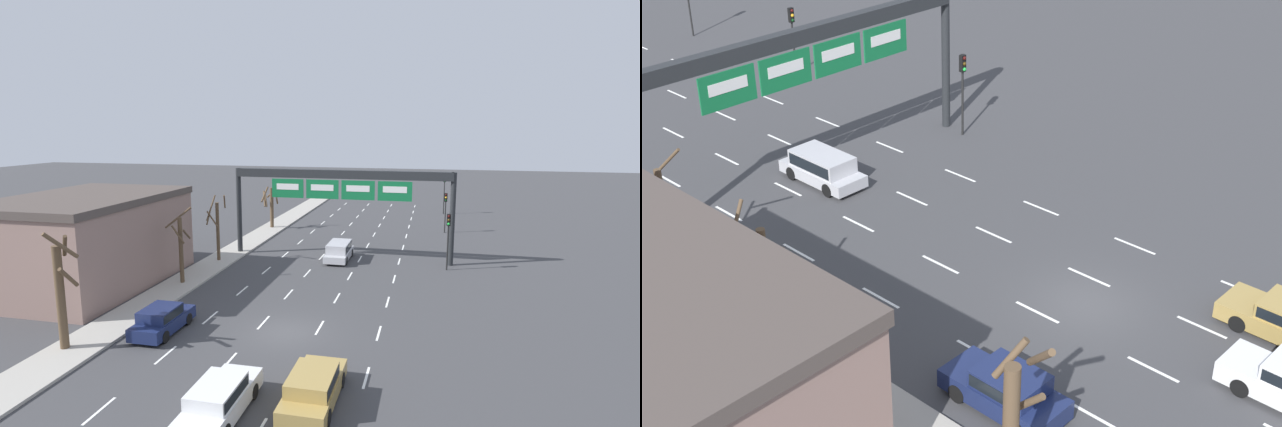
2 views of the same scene
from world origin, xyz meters
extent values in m
plane|color=#3D3D3F|center=(0.00, 0.00, 0.00)|extent=(220.00, 220.00, 0.00)
cube|color=#A8A399|center=(-9.65, 0.00, 0.07)|extent=(2.80, 110.00, 0.15)
cube|color=white|center=(-4.95, -9.00, 0.01)|extent=(0.12, 2.00, 0.01)
cube|color=white|center=(-4.95, -4.00, 0.01)|extent=(0.12, 2.00, 0.01)
cube|color=white|center=(-4.95, 1.00, 0.01)|extent=(0.12, 2.00, 0.01)
cube|color=white|center=(-4.95, 6.00, 0.01)|extent=(0.12, 2.00, 0.01)
cube|color=white|center=(-4.95, 11.00, 0.01)|extent=(0.12, 2.00, 0.01)
cube|color=white|center=(-4.95, 16.00, 0.01)|extent=(0.12, 2.00, 0.01)
cube|color=white|center=(-4.95, 21.00, 0.01)|extent=(0.12, 2.00, 0.01)
cube|color=white|center=(-4.95, 26.00, 0.01)|extent=(0.12, 2.00, 0.01)
cube|color=white|center=(-4.95, 31.00, 0.01)|extent=(0.12, 2.00, 0.01)
cube|color=white|center=(-4.95, 36.00, 0.01)|extent=(0.12, 2.00, 0.01)
cube|color=white|center=(-4.95, 41.00, 0.01)|extent=(0.12, 2.00, 0.01)
cube|color=white|center=(-4.95, 46.00, 0.01)|extent=(0.12, 2.00, 0.01)
cube|color=white|center=(-1.65, -9.00, 0.01)|extent=(0.12, 2.00, 0.01)
cube|color=white|center=(-1.65, -4.00, 0.01)|extent=(0.12, 2.00, 0.01)
cube|color=white|center=(-1.65, 1.00, 0.01)|extent=(0.12, 2.00, 0.01)
cube|color=white|center=(-1.65, 6.00, 0.01)|extent=(0.12, 2.00, 0.01)
cube|color=white|center=(-1.65, 11.00, 0.01)|extent=(0.12, 2.00, 0.01)
cube|color=white|center=(-1.65, 16.00, 0.01)|extent=(0.12, 2.00, 0.01)
cube|color=white|center=(-1.65, 21.00, 0.01)|extent=(0.12, 2.00, 0.01)
cube|color=white|center=(-1.65, 26.00, 0.01)|extent=(0.12, 2.00, 0.01)
cube|color=white|center=(-1.65, 31.00, 0.01)|extent=(0.12, 2.00, 0.01)
cube|color=white|center=(-1.65, 36.00, 0.01)|extent=(0.12, 2.00, 0.01)
cube|color=white|center=(-1.65, 41.00, 0.01)|extent=(0.12, 2.00, 0.01)
cube|color=white|center=(-1.65, 46.00, 0.01)|extent=(0.12, 2.00, 0.01)
cube|color=white|center=(1.65, -4.00, 0.01)|extent=(0.12, 2.00, 0.01)
cube|color=white|center=(1.65, 1.00, 0.01)|extent=(0.12, 2.00, 0.01)
cube|color=white|center=(1.65, 6.00, 0.01)|extent=(0.12, 2.00, 0.01)
cube|color=white|center=(1.65, 11.00, 0.01)|extent=(0.12, 2.00, 0.01)
cube|color=white|center=(1.65, 16.00, 0.01)|extent=(0.12, 2.00, 0.01)
cube|color=white|center=(1.65, 21.00, 0.01)|extent=(0.12, 2.00, 0.01)
cube|color=white|center=(1.65, 26.00, 0.01)|extent=(0.12, 2.00, 0.01)
cube|color=white|center=(1.65, 31.00, 0.01)|extent=(0.12, 2.00, 0.01)
cube|color=white|center=(1.65, 36.00, 0.01)|extent=(0.12, 2.00, 0.01)
cube|color=white|center=(1.65, 41.00, 0.01)|extent=(0.12, 2.00, 0.01)
cube|color=white|center=(1.65, 46.00, 0.01)|extent=(0.12, 2.00, 0.01)
cube|color=white|center=(4.95, -4.00, 0.01)|extent=(0.12, 2.00, 0.01)
cube|color=white|center=(4.95, 1.00, 0.01)|extent=(0.12, 2.00, 0.01)
cube|color=white|center=(4.95, 6.00, 0.01)|extent=(0.12, 2.00, 0.01)
cube|color=white|center=(4.95, 11.00, 0.01)|extent=(0.12, 2.00, 0.01)
cube|color=white|center=(4.95, 16.00, 0.01)|extent=(0.12, 2.00, 0.01)
cube|color=white|center=(4.95, 21.00, 0.01)|extent=(0.12, 2.00, 0.01)
cube|color=white|center=(4.95, 26.00, 0.01)|extent=(0.12, 2.00, 0.01)
cube|color=white|center=(4.95, 31.00, 0.01)|extent=(0.12, 2.00, 0.01)
cube|color=white|center=(4.95, 36.00, 0.01)|extent=(0.12, 2.00, 0.01)
cube|color=white|center=(4.95, 41.00, 0.01)|extent=(0.12, 2.00, 0.01)
cube|color=white|center=(4.95, 46.00, 0.01)|extent=(0.12, 2.00, 0.01)
cylinder|color=#232628|center=(-9.05, 15.81, 3.76)|extent=(0.44, 0.44, 7.52)
cylinder|color=#232628|center=(9.05, 15.81, 3.76)|extent=(0.44, 0.44, 7.52)
cube|color=#232628|center=(0.00, 15.81, 7.17)|extent=(18.10, 0.60, 0.70)
cube|color=#116B38|center=(-4.49, 15.47, 5.93)|extent=(2.74, 0.08, 1.58)
cube|color=white|center=(-4.49, 15.43, 6.07)|extent=(1.92, 0.02, 0.51)
cube|color=#116B38|center=(-1.50, 15.47, 5.93)|extent=(2.74, 0.08, 1.58)
cube|color=white|center=(-1.50, 15.43, 6.07)|extent=(1.92, 0.02, 0.51)
cube|color=#116B38|center=(1.50, 15.47, 5.93)|extent=(2.74, 0.08, 1.58)
cube|color=white|center=(1.50, 15.43, 6.07)|extent=(1.92, 0.02, 0.51)
cube|color=#116B38|center=(4.49, 15.47, 5.93)|extent=(2.74, 0.08, 1.58)
cube|color=white|center=(4.49, 15.43, 6.07)|extent=(1.92, 0.02, 0.51)
cube|color=gray|center=(-16.00, 4.98, 2.94)|extent=(9.11, 13.32, 5.87)
cube|color=#4C423D|center=(-16.00, 4.98, 6.12)|extent=(9.29, 13.59, 0.50)
cube|color=silver|center=(-0.12, -8.23, 0.56)|extent=(1.75, 4.81, 0.72)
cube|color=silver|center=(-0.12, -8.52, 1.20)|extent=(1.61, 2.50, 0.58)
cube|color=black|center=(-0.12, -8.52, 1.20)|extent=(1.65, 2.30, 0.41)
cylinder|color=black|center=(-0.91, -6.79, 0.33)|extent=(0.22, 0.66, 0.66)
cylinder|color=black|center=(0.67, -6.79, 0.33)|extent=(0.22, 0.66, 0.66)
cylinder|color=black|center=(-0.91, -9.68, 0.33)|extent=(0.22, 0.66, 0.66)
cube|color=#19234C|center=(-6.53, -1.48, 0.54)|extent=(1.77, 4.21, 0.68)
cube|color=#19234C|center=(-6.53, -1.74, 1.18)|extent=(1.63, 2.19, 0.60)
cube|color=black|center=(-6.53, -1.74, 1.18)|extent=(1.66, 2.01, 0.43)
cylinder|color=black|center=(-7.32, -0.22, 0.33)|extent=(0.22, 0.66, 0.66)
cylinder|color=black|center=(-5.73, -0.22, 0.33)|extent=(0.22, 0.66, 0.66)
cylinder|color=black|center=(-7.32, -2.75, 0.33)|extent=(0.22, 0.66, 0.66)
cylinder|color=black|center=(-5.73, -2.75, 0.33)|extent=(0.22, 0.66, 0.66)
cube|color=#B7B7BC|center=(-0.02, 15.35, 0.48)|extent=(1.81, 4.45, 0.56)
cube|color=#B7B7BC|center=(-0.02, 15.30, 1.14)|extent=(1.66, 3.12, 0.77)
cube|color=black|center=(-0.02, 15.30, 1.14)|extent=(1.70, 2.87, 0.55)
cylinder|color=black|center=(-0.83, 16.69, 0.33)|extent=(0.22, 0.66, 0.66)
cylinder|color=black|center=(0.80, 16.69, 0.33)|extent=(0.22, 0.66, 0.66)
cylinder|color=black|center=(-0.83, 14.01, 0.33)|extent=(0.22, 0.66, 0.66)
cylinder|color=black|center=(0.80, 14.01, 0.33)|extent=(0.22, 0.66, 0.66)
cube|color=#A88947|center=(3.16, -6.48, 0.52)|extent=(1.88, 4.81, 0.65)
cube|color=#A88947|center=(3.16, -6.77, 1.14)|extent=(1.73, 2.50, 0.57)
cube|color=black|center=(3.16, -6.77, 1.14)|extent=(1.77, 2.30, 0.41)
cylinder|color=black|center=(2.31, -5.04, 0.33)|extent=(0.22, 0.66, 0.66)
cylinder|color=black|center=(4.01, -5.04, 0.33)|extent=(0.22, 0.66, 0.66)
cylinder|color=black|center=(2.31, -7.92, 0.33)|extent=(0.22, 0.66, 0.66)
cylinder|color=black|center=(4.01, -7.92, 0.33)|extent=(0.22, 0.66, 0.66)
cylinder|color=black|center=(8.75, 14.32, 1.77)|extent=(0.12, 0.12, 3.55)
cube|color=black|center=(8.75, 14.32, 4.00)|extent=(0.30, 0.24, 0.90)
sphere|color=#3D0E0C|center=(8.75, 14.19, 4.30)|extent=(0.20, 0.20, 0.20)
sphere|color=#412F0C|center=(8.75, 14.19, 4.00)|extent=(0.20, 0.20, 0.20)
sphere|color=green|center=(8.75, 14.19, 3.70)|extent=(0.20, 0.20, 0.20)
cylinder|color=black|center=(8.79, 40.39, 2.06)|extent=(0.12, 0.12, 4.12)
cube|color=black|center=(8.79, 40.39, 4.57)|extent=(0.30, 0.24, 0.90)
sphere|color=#3D0E0C|center=(8.79, 40.26, 4.87)|extent=(0.20, 0.20, 0.20)
sphere|color=#412F0C|center=(8.79, 40.26, 4.57)|extent=(0.20, 0.20, 0.20)
sphere|color=green|center=(8.79, 40.26, 4.27)|extent=(0.20, 0.20, 0.20)
cylinder|color=black|center=(8.78, 28.65, 1.66)|extent=(0.12, 0.12, 3.32)
cube|color=black|center=(8.78, 28.65, 3.77)|extent=(0.30, 0.24, 0.90)
sphere|color=#3D0E0C|center=(8.78, 28.52, 4.07)|extent=(0.20, 0.20, 0.20)
sphere|color=gold|center=(8.78, 28.52, 3.77)|extent=(0.20, 0.20, 0.20)
sphere|color=#0E3515|center=(8.78, 28.52, 3.47)|extent=(0.20, 0.20, 0.20)
cylinder|color=brown|center=(-9.71, 26.66, 2.32)|extent=(0.39, 0.39, 4.34)
cylinder|color=brown|center=(-9.16, 26.77, 3.20)|extent=(0.41, 1.26, 1.12)
cylinder|color=brown|center=(-10.53, 26.74, 3.74)|extent=(0.35, 1.77, 1.56)
cylinder|color=brown|center=(-10.44, 26.36, 3.32)|extent=(0.82, 1.65, 1.58)
cylinder|color=brown|center=(-9.68, 27.49, 4.16)|extent=(1.79, 0.24, 1.81)
cylinder|color=brown|center=(-10.29, 26.36, 3.25)|extent=(0.81, 1.35, 1.51)
cylinder|color=brown|center=(-9.66, 12.61, 2.55)|extent=(0.28, 0.28, 4.81)
cylinder|color=brown|center=(-10.26, 12.73, 4.47)|extent=(0.38, 1.33, 2.01)
cylinder|color=brown|center=(-9.09, 12.84, 5.01)|extent=(0.61, 1.27, 1.26)
cylinder|color=brown|center=(-9.85, 12.07, 3.67)|extent=(1.19, 0.52, 1.26)
cylinder|color=brown|center=(-10.35, 12.46, 3.78)|extent=(0.44, 1.49, 1.13)
cylinder|color=brown|center=(-10.12, -4.66, 2.77)|extent=(0.44, 0.44, 5.23)
cylinder|color=brown|center=(-9.57, -4.65, 3.84)|extent=(0.22, 1.25, 1.27)
cylinder|color=brown|center=(-9.52, -5.04, 5.52)|extent=(1.00, 1.43, 1.49)
cylinder|color=brown|center=(-9.86, -4.38, 5.34)|extent=(0.83, 0.78, 1.20)
cylinder|color=brown|center=(-9.63, 6.40, 2.48)|extent=(0.30, 0.30, 4.66)
cylinder|color=brown|center=(-9.58, 5.99, 3.70)|extent=(0.94, 0.24, 1.32)
cylinder|color=brown|center=(-9.15, 6.41, 3.65)|extent=(0.17, 1.04, 0.86)
cylinder|color=brown|center=(-10.14, 7.15, 4.67)|extent=(1.66, 1.19, 1.47)
camera|label=1|loc=(7.61, -24.59, 11.05)|focal=28.00mm
camera|label=2|loc=(-23.73, -15.48, 19.02)|focal=50.00mm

